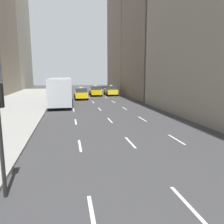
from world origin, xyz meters
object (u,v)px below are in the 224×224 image
taxi_second (111,90)px  traffic_light_pole (0,121)px  taxi_lead (95,91)px  city_bus (61,90)px  taxi_third (81,93)px

taxi_second → traffic_light_pole: 32.94m
taxi_lead → city_bus: 11.31m
taxi_lead → taxi_third: bearing=-119.9°
taxi_third → city_bus: bearing=-119.8°
city_bus → traffic_light_pole: traffic_light_pole is taller
taxi_second → taxi_lead: bearing=-176.9°
taxi_third → taxi_second: bearing=41.9°
taxi_lead → traffic_light_pole: traffic_light_pole is taller
taxi_lead → traffic_light_pole: 32.09m
taxi_second → traffic_light_pole: size_ratio=1.22×
taxi_lead → traffic_light_pole: bearing=-102.2°
taxi_second → city_bus: (-8.41, -9.93, 0.91)m
taxi_lead → taxi_second: 2.80m
taxi_second → city_bus: 13.05m
taxi_third → traffic_light_pole: bearing=-98.5°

